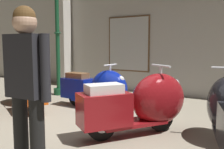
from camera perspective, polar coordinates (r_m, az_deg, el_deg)
The scene contains 7 objects.
ground_plane at distance 4.36m, azimuth -6.04°, elevation -11.93°, with size 60.00×60.00×0.00m, color gray.
showroom_back_wall at distance 7.37m, azimuth 11.01°, elevation 9.03°, with size 18.00×0.63×3.43m.
scooter_0 at distance 6.05m, azimuth -18.95°, elevation -2.16°, with size 1.83×1.27×1.10m.
scooter_1 at distance 5.43m, azimuth -2.98°, elevation -3.25°, with size 1.64×0.54×1.00m.
scooter_2 at distance 3.99m, azimuth 6.95°, elevation -6.34°, with size 1.39×1.75×1.08m.
lamppost at distance 7.23m, azimuth -12.18°, elevation 10.64°, with size 0.31×0.31×3.28m.
visitor_0 at distance 2.64m, azimuth -18.52°, elevation -1.65°, with size 0.59×0.29×1.76m.
Camera 1 is at (2.59, -3.22, 1.38)m, focal length 40.76 mm.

